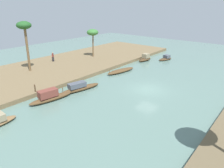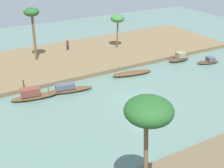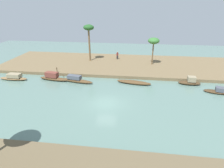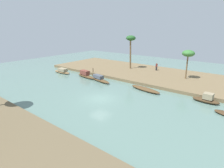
# 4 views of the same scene
# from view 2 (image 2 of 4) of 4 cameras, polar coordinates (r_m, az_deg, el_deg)

# --- Properties ---
(river_water) EXTENTS (77.45, 77.45, 0.00)m
(river_water) POSITION_cam_2_polar(r_m,az_deg,el_deg) (32.59, 5.55, -3.60)
(river_water) COLOR slate
(river_water) RESTS_ON ground
(riverbank_left) EXTENTS (45.70, 14.40, 0.51)m
(riverbank_left) POSITION_cam_2_polar(r_m,az_deg,el_deg) (45.15, -6.08, 5.15)
(riverbank_left) COLOR brown
(riverbank_left) RESTS_ON ground
(sampan_near_left_bank) EXTENTS (5.40, 2.01, 1.12)m
(sampan_near_left_bank) POSITION_cam_2_polar(r_m,az_deg,el_deg) (34.86, -8.17, -0.93)
(sampan_near_left_bank) COLOR brown
(sampan_near_left_bank) RESTS_ON river_water
(sampan_foreground) EXTENTS (3.46, 1.94, 0.92)m
(sampan_foreground) POSITION_cam_2_polar(r_m,az_deg,el_deg) (44.98, 17.56, 4.08)
(sampan_foreground) COLOR #47331E
(sampan_foreground) RESTS_ON river_water
(sampan_upstream_small) EXTENTS (5.44, 2.05, 0.89)m
(sampan_upstream_small) POSITION_cam_2_polar(r_m,az_deg,el_deg) (39.17, 3.78, 2.03)
(sampan_upstream_small) COLOR brown
(sampan_upstream_small) RESTS_ON river_water
(sampan_downstream_large) EXTENTS (5.00, 1.79, 1.35)m
(sampan_downstream_large) POSITION_cam_2_polar(r_m,az_deg,el_deg) (34.08, -14.58, -2.03)
(sampan_downstream_large) COLOR brown
(sampan_downstream_large) RESTS_ON river_water
(sampan_open_hull) EXTENTS (3.39, 1.37, 1.31)m
(sampan_open_hull) POSITION_cam_2_polar(r_m,az_deg,el_deg) (44.61, 12.43, 4.73)
(sampan_open_hull) COLOR #47331E
(sampan_open_hull) RESTS_ON river_water
(person_on_near_bank) EXTENTS (0.48, 0.48, 1.60)m
(person_on_near_bank) POSITION_cam_2_polar(r_m,az_deg,el_deg) (47.24, -8.29, 7.14)
(person_on_near_bank) COLOR #232328
(person_on_near_bank) RESTS_ON riverbank_left
(mooring_post) EXTENTS (0.14, 0.14, 0.90)m
(mooring_post) POSITION_cam_2_polar(r_m,az_deg,el_deg) (35.96, -16.17, 0.05)
(mooring_post) COLOR #4C3823
(mooring_post) RESTS_ON riverbank_left
(palm_tree_left_near) EXTENTS (2.13, 2.13, 5.14)m
(palm_tree_left_near) POSITION_cam_2_polar(r_m,az_deg,el_deg) (46.69, 1.03, 11.98)
(palm_tree_left_near) COLOR brown
(palm_tree_left_near) RESTS_ON riverbank_left
(palm_tree_left_far) EXTENTS (2.05, 2.05, 7.22)m
(palm_tree_left_far) POSITION_cam_2_polar(r_m,az_deg,el_deg) (42.37, -14.72, 12.20)
(palm_tree_left_far) COLOR brown
(palm_tree_left_far) RESTS_ON riverbank_left
(palm_tree_right_tall) EXTENTS (2.83, 2.83, 7.38)m
(palm_tree_right_tall) POSITION_cam_2_polar(r_m,az_deg,el_deg) (17.15, 6.86, -5.34)
(palm_tree_right_tall) COLOR brown
(palm_tree_right_tall) RESTS_ON riverbank_right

